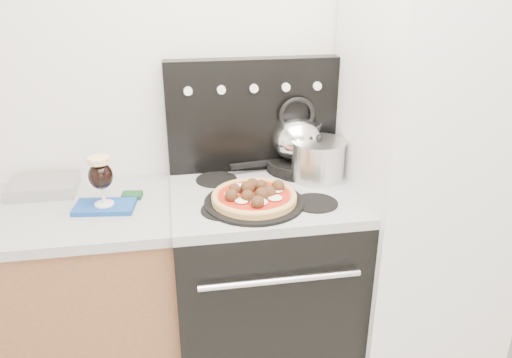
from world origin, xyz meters
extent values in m
cube|color=silver|center=(0.00, 1.50, 1.25)|extent=(3.50, 0.01, 2.50)
cube|color=brown|center=(-1.02, 1.20, 0.43)|extent=(1.45, 0.60, 0.86)
cube|color=black|center=(0.08, 1.18, 0.44)|extent=(0.76, 0.65, 0.88)
cube|color=#ADADB2|center=(0.08, 1.18, 0.90)|extent=(0.76, 0.65, 0.04)
cube|color=black|center=(0.08, 1.45, 1.17)|extent=(0.76, 0.08, 0.50)
cube|color=silver|center=(0.78, 1.15, 0.95)|extent=(0.64, 0.68, 1.90)
cube|color=silver|center=(-0.83, 1.36, 0.93)|extent=(0.27, 0.20, 0.05)
cube|color=#164391|center=(-0.56, 1.16, 0.91)|extent=(0.25, 0.16, 0.02)
cylinder|color=black|center=(0.02, 1.07, 0.93)|extent=(0.45, 0.45, 0.01)
cylinder|color=black|center=(0.27, 1.38, 0.94)|extent=(0.30, 0.30, 0.05)
cylinder|color=silver|center=(0.34, 1.27, 1.00)|extent=(0.28, 0.28, 0.16)
camera|label=1|loc=(-0.27, -0.68, 1.78)|focal=35.00mm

